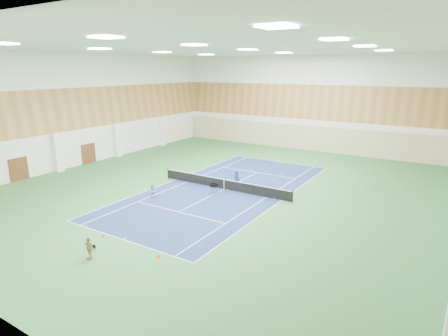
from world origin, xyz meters
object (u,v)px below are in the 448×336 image
object	(u,v)px
coach	(237,180)
child_court	(153,191)
ball_cart	(214,188)
child_apron	(89,248)
tennis_net	(224,183)

from	to	relation	value
coach	child_court	bearing A→B (deg)	47.43
ball_cart	child_apron	bearing A→B (deg)	-96.26
tennis_net	child_court	distance (m)	6.27
tennis_net	ball_cart	xyz separation A→B (m)	(-0.09, -1.50, -0.08)
tennis_net	ball_cart	bearing A→B (deg)	-93.60
coach	child_apron	bearing A→B (deg)	84.67
coach	ball_cart	bearing A→B (deg)	61.24
coach	child_apron	size ratio (longest dim) A/B	1.30
child_apron	tennis_net	bearing A→B (deg)	93.01
ball_cart	tennis_net	bearing A→B (deg)	78.67
coach	tennis_net	bearing A→B (deg)	30.06
coach	ball_cart	xyz separation A→B (m)	(-1.03, -2.10, -0.39)
child_court	child_apron	distance (m)	10.36
tennis_net	child_court	size ratio (longest dim) A/B	10.80
child_apron	ball_cart	size ratio (longest dim) A/B	1.41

